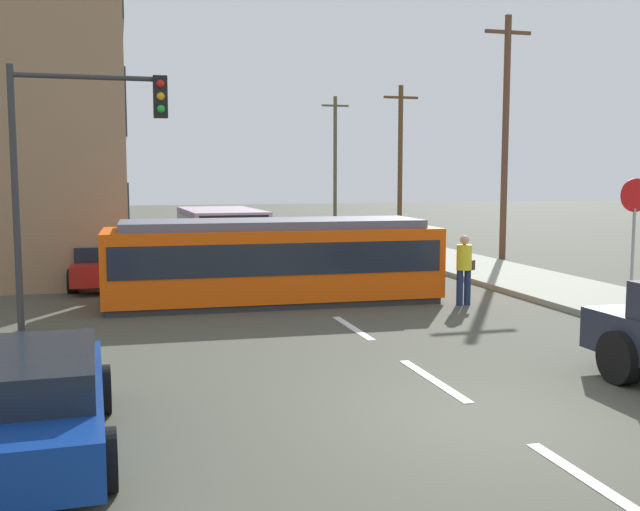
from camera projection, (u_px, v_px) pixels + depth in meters
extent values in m
plane|color=#494B3E|center=(305.00, 297.00, 18.92)|extent=(120.00, 120.00, 0.00)
cube|color=gray|center=(638.00, 309.00, 16.86)|extent=(3.20, 36.00, 0.14)
cube|color=silver|center=(597.00, 486.00, 7.41)|extent=(0.16, 2.40, 0.01)
cube|color=silver|center=(433.00, 380.00, 11.25)|extent=(0.16, 2.40, 0.01)
cube|color=silver|center=(353.00, 328.00, 15.08)|extent=(0.16, 2.40, 0.01)
cube|color=silver|center=(264.00, 270.00, 24.18)|extent=(0.16, 2.40, 0.01)
cube|color=silver|center=(235.00, 252.00, 29.93)|extent=(0.16, 2.40, 0.01)
cube|color=#2D3847|center=(126.00, 207.00, 27.28)|extent=(0.06, 13.33, 1.92)
cube|color=#2D3847|center=(123.00, 119.00, 26.93)|extent=(0.06, 13.33, 1.92)
cube|color=#2D3847|center=(121.00, 28.00, 26.59)|extent=(0.06, 13.33, 1.92)
cube|color=#F45209|center=(272.00, 262.00, 18.08)|extent=(8.06, 2.75, 1.67)
cube|color=#2D2D2D|center=(273.00, 299.00, 18.17)|extent=(7.90, 2.62, 0.15)
cube|color=slate|center=(272.00, 224.00, 17.98)|extent=(7.25, 2.35, 0.20)
cube|color=#1E232D|center=(272.00, 254.00, 18.06)|extent=(7.74, 2.78, 0.73)
cube|color=#B8A5B9|center=(221.00, 232.00, 26.21)|extent=(2.66, 5.27, 1.60)
cube|color=black|center=(234.00, 230.00, 23.76)|extent=(2.25, 0.19, 0.96)
cube|color=black|center=(221.00, 224.00, 26.18)|extent=(2.68, 4.49, 0.64)
cylinder|color=black|center=(230.00, 255.00, 24.70)|extent=(2.58, 0.98, 0.90)
cylinder|color=black|center=(214.00, 246.00, 27.86)|extent=(2.58, 0.98, 0.90)
cylinder|color=#1D2A4C|center=(460.00, 288.00, 17.69)|extent=(0.16, 0.16, 0.85)
cylinder|color=#1D2A4C|center=(467.00, 287.00, 17.74)|extent=(0.16, 0.16, 0.85)
cylinder|color=yellow|center=(464.00, 257.00, 17.63)|extent=(0.36, 0.36, 0.60)
sphere|color=tan|center=(465.00, 240.00, 17.59)|extent=(0.22, 0.22, 0.22)
cube|color=#4E2A1B|center=(471.00, 265.00, 17.76)|extent=(0.22, 0.20, 0.24)
cylinder|color=black|center=(620.00, 358.00, 11.01)|extent=(0.29, 0.80, 0.80)
cube|color=navy|center=(18.00, 410.00, 8.17)|extent=(1.94, 4.24, 0.55)
cube|color=black|center=(14.00, 372.00, 7.98)|extent=(1.74, 2.35, 0.40)
cylinder|color=black|center=(102.00, 389.00, 9.65)|extent=(0.24, 0.65, 0.64)
cylinder|color=black|center=(106.00, 460.00, 7.26)|extent=(0.24, 0.65, 0.64)
cube|color=#A91C15|center=(109.00, 267.00, 20.95)|extent=(1.91, 4.45, 0.55)
cube|color=black|center=(109.00, 251.00, 20.75)|extent=(1.72, 2.46, 0.40)
cylinder|color=black|center=(79.00, 269.00, 22.02)|extent=(0.23, 0.64, 0.64)
cylinder|color=black|center=(142.00, 267.00, 22.47)|extent=(0.23, 0.64, 0.64)
cylinder|color=black|center=(72.00, 281.00, 19.47)|extent=(0.23, 0.64, 0.64)
cylinder|color=black|center=(143.00, 279.00, 19.91)|extent=(0.23, 0.64, 0.64)
cylinder|color=gray|center=(632.00, 257.00, 16.95)|extent=(0.07, 0.07, 2.20)
cylinder|color=red|center=(635.00, 195.00, 16.80)|extent=(0.76, 0.04, 0.76)
cylinder|color=#333333|center=(16.00, 200.00, 14.54)|extent=(0.14, 0.14, 5.22)
cylinder|color=#333333|center=(87.00, 77.00, 14.65)|extent=(2.82, 0.10, 0.10)
cube|color=black|center=(160.00, 97.00, 15.05)|extent=(0.28, 0.24, 0.84)
sphere|color=red|center=(160.00, 84.00, 14.90)|extent=(0.16, 0.16, 0.16)
sphere|color=gold|center=(161.00, 96.00, 14.93)|extent=(0.16, 0.16, 0.16)
sphere|color=green|center=(161.00, 109.00, 14.96)|extent=(0.16, 0.16, 0.16)
cylinder|color=brown|center=(505.00, 139.00, 27.11)|extent=(0.24, 0.24, 8.81)
cube|color=brown|center=(508.00, 32.00, 26.70)|extent=(1.80, 0.12, 0.12)
cylinder|color=brown|center=(400.00, 161.00, 37.37)|extent=(0.24, 0.24, 7.54)
cube|color=brown|center=(401.00, 97.00, 37.03)|extent=(1.80, 0.12, 0.12)
cylinder|color=brown|center=(335.00, 160.00, 48.61)|extent=(0.24, 0.24, 8.18)
cube|color=brown|center=(335.00, 106.00, 48.23)|extent=(1.80, 0.12, 0.12)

